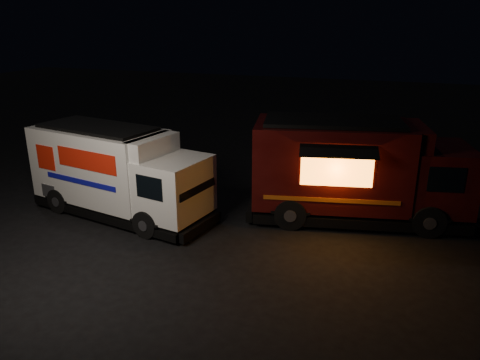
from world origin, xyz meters
name	(u,v)px	position (x,y,z in m)	size (l,w,h in m)	color
ground	(190,236)	(0.00, 0.00, 0.00)	(80.00, 80.00, 0.00)	black
white_truck	(120,172)	(-2.79, 0.79, 1.46)	(6.43, 2.19, 2.91)	silver
red_truck	(360,171)	(4.56, 3.05, 1.63)	(6.99, 2.57, 3.25)	#3E0C0B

